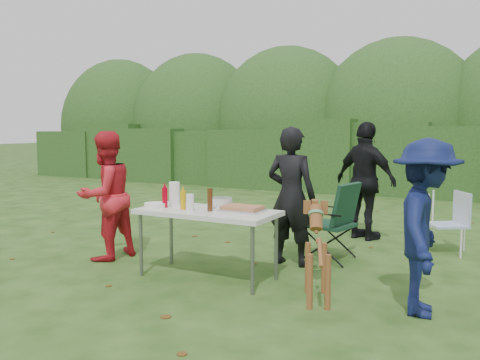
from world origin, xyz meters
The scene contains 20 objects.
ground centered at (0.00, 0.00, 0.00)m, with size 80.00×80.00×0.00m, color #1E4211.
hedge_row centered at (0.00, 8.00, 0.85)m, with size 22.00×1.40×1.70m, color #23471C.
shrub_backdrop centered at (0.00, 9.60, 1.60)m, with size 20.00×2.60×3.20m, color #3D6628.
folding_table centered at (-0.09, 0.12, 0.69)m, with size 1.50×0.70×0.74m.
person_cook centered at (0.49, 1.03, 0.81)m, with size 0.59×0.39×1.63m, color black.
person_red_jacket centered at (-1.61, 0.21, 0.79)m, with size 0.76×0.60×1.57m, color red.
person_black_puffy centered at (0.91, 2.81, 0.85)m, with size 0.99×0.41×1.70m, color black.
child centered at (2.12, 0.10, 0.76)m, with size 0.99×0.57×1.53m, color #0E1746.
dog centered at (1.20, -0.02, 0.43)m, with size 0.91×0.36×0.86m, color brown, non-canonical shape.
camping_chair centered at (0.81, 1.48, 0.48)m, with size 0.60×0.60×0.97m, color #153825, non-canonical shape.
lawn_chair centered at (2.05, 2.50, 0.40)m, with size 0.47×0.47×0.80m, color #4B73B2, non-canonical shape.
food_tray centered at (0.27, 0.23, 0.75)m, with size 0.45×0.30×0.02m, color #B7B7BA.
focaccia_bread centered at (0.27, 0.23, 0.78)m, with size 0.40×0.26×0.04m, color #B27147.
mustard_bottle centered at (-0.33, 0.02, 0.84)m, with size 0.06×0.06×0.20m, color #D39B0B.
ketchup_bottle centered at (-0.59, 0.04, 0.85)m, with size 0.06×0.06×0.22m, color #A90014.
beer_bottle centered at (-0.03, 0.07, 0.86)m, with size 0.06×0.06×0.24m, color #47230F.
paper_towel_roll centered at (-0.61, 0.24, 0.87)m, with size 0.12×0.12×0.26m, color white.
cup_stack centered at (-0.21, -0.04, 0.83)m, with size 0.08×0.08×0.18m, color white.
pasta_bowl centered at (-0.07, 0.37, 0.79)m, with size 0.26×0.26×0.10m, color silver.
plate_stack centered at (-0.69, -0.01, 0.77)m, with size 0.24×0.24×0.05m, color white.
Camera 1 is at (2.73, -4.43, 1.62)m, focal length 38.00 mm.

